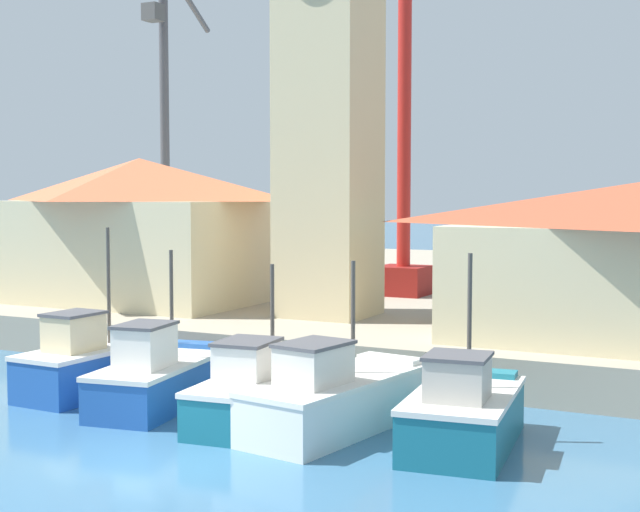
# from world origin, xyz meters

# --- Properties ---
(ground_plane) EXTENTS (300.00, 300.00, 0.00)m
(ground_plane) POSITION_xyz_m (0.00, 0.00, 0.00)
(ground_plane) COLOR #386689
(quay_wharf) EXTENTS (120.00, 40.00, 1.20)m
(quay_wharf) POSITION_xyz_m (0.00, 28.52, 0.60)
(quay_wharf) COLOR #9E937F
(quay_wharf) RESTS_ON ground
(fishing_boat_far_left) EXTENTS (2.00, 4.68, 4.48)m
(fishing_boat_far_left) POSITION_xyz_m (-5.33, 4.91, 0.80)
(fishing_boat_far_left) COLOR #2356A8
(fishing_boat_far_left) RESTS_ON ground
(fishing_boat_left_outer) EXTENTS (2.61, 5.09, 3.95)m
(fishing_boat_left_outer) POSITION_xyz_m (-2.74, 4.42, 0.75)
(fishing_boat_left_outer) COLOR #2356A8
(fishing_boat_left_outer) RESTS_ON ground
(fishing_boat_left_inner) EXTENTS (2.47, 5.07, 3.70)m
(fishing_boat_left_inner) POSITION_xyz_m (0.32, 4.30, 0.71)
(fishing_boat_left_inner) COLOR #196B7F
(fishing_boat_left_inner) RESTS_ON ground
(fishing_boat_mid_left) EXTENTS (2.76, 5.48, 3.85)m
(fishing_boat_mid_left) POSITION_xyz_m (2.26, 4.35, 0.76)
(fishing_boat_mid_left) COLOR silver
(fishing_boat_mid_left) RESTS_ON ground
(fishing_boat_center) EXTENTS (2.56, 4.45, 4.13)m
(fishing_boat_center) POSITION_xyz_m (5.29, 4.36, 0.75)
(fishing_boat_center) COLOR #196B7F
(fishing_boat_center) RESTS_ON ground
(clock_tower) EXTENTS (3.43, 3.43, 17.64)m
(clock_tower) POSITION_xyz_m (-2.52, 13.66, 9.66)
(clock_tower) COLOR beige
(clock_tower) RESTS_ON quay_wharf
(warehouse_left) EXTENTS (9.98, 7.17, 5.57)m
(warehouse_left) POSITION_xyz_m (-11.04, 14.20, 4.05)
(warehouse_left) COLOR beige
(warehouse_left) RESTS_ON quay_wharf
(port_crane_near) EXTENTS (2.60, 7.52, 18.51)m
(port_crane_near) POSITION_xyz_m (-2.49, 20.69, 8.35)
(port_crane_near) COLOR maroon
(port_crane_near) RESTS_ON quay_wharf
(port_crane_far) EXTENTS (2.09, 7.87, 18.32)m
(port_crane_far) POSITION_xyz_m (-21.91, 30.52, 7.97)
(port_crane_far) COLOR #353539
(port_crane_far) RESTS_ON quay_wharf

